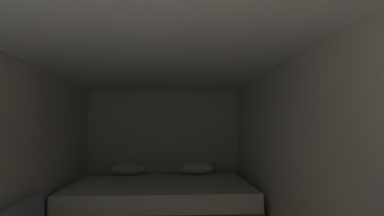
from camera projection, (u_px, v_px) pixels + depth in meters
name	position (u px, v px, depth m)	size (l,w,h in m)	color
wall_back	(164.00, 152.00, 5.19)	(2.60, 0.05, 2.06)	silver
wall_right	(309.00, 177.00, 2.52)	(0.05, 5.46, 2.06)	silver
ceiling_slab	(153.00, 47.00, 2.52)	(2.60, 5.46, 0.05)	white
bed	(161.00, 207.00, 4.21)	(2.38, 1.77, 0.88)	brown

